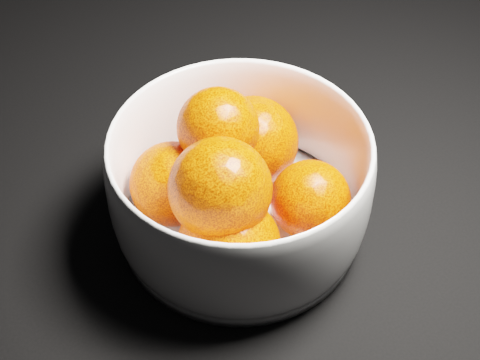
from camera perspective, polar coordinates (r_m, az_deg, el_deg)
bowl at (r=0.49m, az=-0.00°, el=-0.38°), size 0.19×0.19×0.09m
orange_pile at (r=0.48m, az=-0.64°, el=-0.19°), size 0.14×0.15×0.11m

